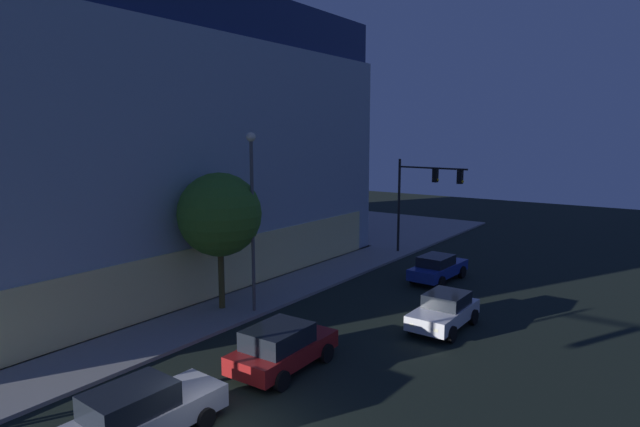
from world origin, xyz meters
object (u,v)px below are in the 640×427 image
object	(u,v)px
car_red	(282,347)
car_white	(444,311)
modern_building	(86,141)
traffic_light_far_corner	(423,189)
car_blue	(438,268)
car_silver	(139,414)
street_lamp_sidewalk	(252,201)
sidewalk_tree	(220,215)

from	to	relation	value
car_red	car_white	bearing A→B (deg)	-23.03
modern_building	traffic_light_far_corner	distance (m)	22.59
car_white	car_blue	size ratio (longest dim) A/B	0.89
traffic_light_far_corner	car_silver	world-z (taller)	traffic_light_far_corner
modern_building	car_silver	world-z (taller)	modern_building
modern_building	street_lamp_sidewalk	size ratio (longest dim) A/B	3.51
street_lamp_sidewalk	traffic_light_far_corner	bearing A→B (deg)	-5.39
car_white	car_blue	bearing A→B (deg)	25.17
car_silver	car_white	world-z (taller)	car_silver
car_blue	modern_building	bearing A→B (deg)	113.36
modern_building	car_silver	distance (m)	24.49
car_red	car_white	world-z (taller)	car_red
modern_building	traffic_light_far_corner	size ratio (longest dim) A/B	4.44
modern_building	car_white	bearing A→B (deg)	-85.10
traffic_light_far_corner	car_blue	world-z (taller)	traffic_light_far_corner
street_lamp_sidewalk	car_blue	world-z (taller)	street_lamp_sidewalk
sidewalk_tree	car_blue	distance (m)	13.30
car_silver	car_red	distance (m)	5.76
traffic_light_far_corner	car_white	size ratio (longest dim) A/B	1.61
street_lamp_sidewalk	car_blue	distance (m)	12.33
street_lamp_sidewalk	car_white	world-z (taller)	street_lamp_sidewalk
street_lamp_sidewalk	car_blue	xyz separation A→B (m)	(10.37, -4.85, -4.59)
car_blue	car_silver	bearing A→B (deg)	179.58
modern_building	sidewalk_tree	bearing A→B (deg)	-98.00
car_red	car_blue	size ratio (longest dim) A/B	0.95
traffic_light_far_corner	car_red	world-z (taller)	traffic_light_far_corner
street_lamp_sidewalk	car_white	xyz separation A→B (m)	(3.45, -8.10, -4.59)
traffic_light_far_corner	street_lamp_sidewalk	size ratio (longest dim) A/B	0.79
sidewalk_tree	car_blue	xyz separation A→B (m)	(11.01, -6.36, -3.90)
car_white	car_red	bearing A→B (deg)	156.97
street_lamp_sidewalk	sidewalk_tree	distance (m)	1.77
traffic_light_far_corner	sidewalk_tree	bearing A→B (deg)	169.55
traffic_light_far_corner	car_red	distance (m)	20.05
traffic_light_far_corner	car_silver	xyz separation A→B (m)	(-25.10, -3.25, -3.96)
traffic_light_far_corner	car_blue	distance (m)	7.30
car_red	modern_building	bearing A→B (deg)	75.80
modern_building	car_blue	xyz separation A→B (m)	(8.98, -20.79, -7.22)
modern_building	car_red	distance (m)	22.73
car_blue	sidewalk_tree	bearing A→B (deg)	149.99
modern_building	car_silver	bearing A→B (deg)	-118.16
street_lamp_sidewalk	car_white	distance (m)	9.93
modern_building	street_lamp_sidewalk	world-z (taller)	modern_building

